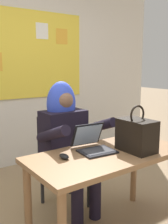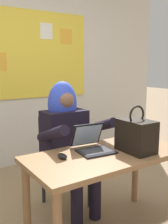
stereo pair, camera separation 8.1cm
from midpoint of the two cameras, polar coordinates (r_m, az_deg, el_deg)
wall_back_bulletin at (r=3.68m, az=-18.10°, el=10.08°), size 5.30×2.16×2.83m
desk_main at (r=2.14m, az=4.09°, el=-11.45°), size 1.30×0.65×0.71m
chair_at_desk at (r=2.68m, az=-6.05°, el=-9.39°), size 0.43×0.43×0.90m
person_costumed at (r=2.50m, az=-4.65°, el=-5.21°), size 0.60×0.61×1.25m
laptop at (r=2.14m, az=0.96°, el=-7.17°), size 0.30×0.34×0.21m
computer_mouse at (r=1.97m, az=-5.60°, el=-9.66°), size 0.07×0.11×0.03m
handbag at (r=2.14m, az=10.41°, el=-4.96°), size 0.20×0.30×0.38m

